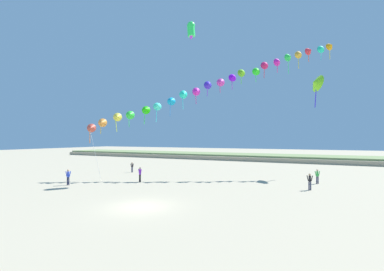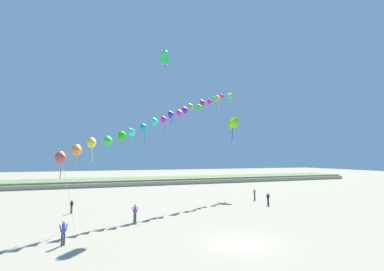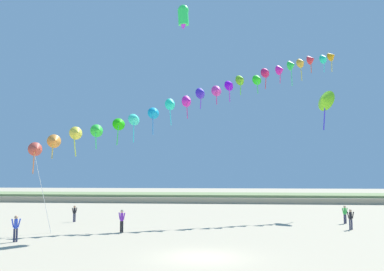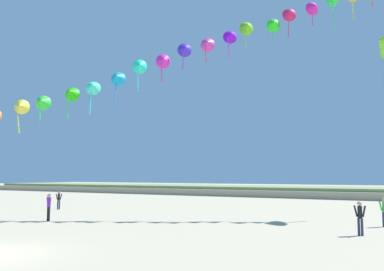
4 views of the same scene
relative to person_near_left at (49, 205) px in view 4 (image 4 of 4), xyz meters
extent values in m
cube|color=tan|center=(6.97, 39.43, -0.55)|extent=(120.00, 12.89, 0.92)
cube|color=#7A8E56|center=(6.97, 39.43, 0.04)|extent=(120.00, 10.96, 0.53)
cylinder|color=black|center=(-0.07, 0.02, -0.57)|extent=(0.13, 0.13, 0.88)
cylinder|color=black|center=(0.07, -0.02, -0.57)|extent=(0.13, 0.13, 0.88)
cylinder|color=purple|center=(0.00, 0.00, 0.18)|extent=(0.23, 0.23, 0.62)
cylinder|color=purple|center=(-0.19, 0.06, 0.23)|extent=(0.22, 0.14, 0.59)
cylinder|color=purple|center=(0.19, -0.06, 0.23)|extent=(0.22, 0.14, 0.59)
sphere|color=beige|center=(0.00, 0.00, 0.62)|extent=(0.24, 0.24, 0.24)
cylinder|color=#282D4C|center=(18.26, 3.35, -0.59)|extent=(0.12, 0.12, 0.84)
cylinder|color=#282D4C|center=(18.41, 3.35, -0.59)|extent=(0.12, 0.12, 0.84)
cylinder|color=black|center=(18.34, 3.35, 0.13)|extent=(0.22, 0.22, 0.60)
cylinder|color=black|center=(18.14, 3.36, 0.17)|extent=(0.20, 0.09, 0.57)
cylinder|color=black|center=(18.53, 3.35, 0.17)|extent=(0.20, 0.09, 0.57)
sphere|color=tan|center=(18.34, 3.35, 0.55)|extent=(0.23, 0.23, 0.23)
cylinder|color=#282D4C|center=(-6.51, 6.54, -0.62)|extent=(0.11, 0.11, 0.78)
cylinder|color=#282D4C|center=(-6.42, 6.64, -0.62)|extent=(0.11, 0.11, 0.78)
cylinder|color=black|center=(-6.46, 6.59, 0.05)|extent=(0.21, 0.21, 0.55)
cylinder|color=black|center=(-6.59, 6.46, 0.09)|extent=(0.18, 0.19, 0.53)
cylinder|color=black|center=(-6.34, 6.72, 0.09)|extent=(0.18, 0.19, 0.53)
sphere|color=#9E7051|center=(-6.46, 6.59, 0.43)|extent=(0.21, 0.21, 0.21)
cylinder|color=#282D4C|center=(18.98, 7.72, -0.59)|extent=(0.12, 0.12, 0.83)
cylinder|color=green|center=(19.05, 7.73, 0.12)|extent=(0.22, 0.22, 0.59)
cylinder|color=green|center=(18.87, 7.69, 0.16)|extent=(0.21, 0.13, 0.56)
sphere|color=tan|center=(19.05, 7.73, 0.53)|extent=(0.23, 0.23, 0.23)
cone|color=yellow|center=(-4.10, 0.66, 6.95)|extent=(1.30, 1.23, 1.10)
cylinder|color=#CCE539|center=(-4.22, 0.58, 5.85)|extent=(0.22, 0.25, 1.76)
cone|color=#2ED838|center=(-2.52, 1.26, 7.23)|extent=(1.35, 1.27, 1.15)
cylinder|color=#39E56D|center=(-2.64, 1.17, 6.32)|extent=(0.13, 0.14, 1.37)
cone|color=#1FD00B|center=(-1.04, 2.55, 7.96)|extent=(1.39, 1.30, 1.21)
cylinder|color=#39E551|center=(-1.16, 2.47, 6.89)|extent=(0.21, 0.12, 1.71)
cone|color=#3EEBC8|center=(0.11, 3.61, 8.52)|extent=(1.44, 1.41, 1.23)
cylinder|color=#39DEE5|center=(-0.02, 3.52, 7.32)|extent=(0.10, 0.24, 1.96)
cone|color=#119FD2|center=(1.65, 4.55, 9.20)|extent=(1.37, 1.27, 1.18)
cylinder|color=#398EE5|center=(1.53, 4.46, 8.04)|extent=(0.15, 0.30, 1.88)
cone|color=#1EE1B7|center=(3.14, 5.31, 10.07)|extent=(1.31, 1.27, 1.12)
cylinder|color=#39E2E5|center=(3.02, 5.23, 8.94)|extent=(0.24, 0.21, 1.81)
cone|color=#D522B1|center=(4.58, 6.33, 10.51)|extent=(1.32, 1.29, 1.13)
cylinder|color=#E53999|center=(4.46, 6.25, 9.55)|extent=(0.16, 0.12, 1.50)
cone|color=#3A24C9|center=(5.81, 7.41, 11.51)|extent=(1.33, 1.27, 1.13)
cylinder|color=#7839E5|center=(5.69, 7.32, 10.60)|extent=(0.18, 0.14, 1.40)
cone|color=#CF37A5|center=(7.32, 8.23, 11.91)|extent=(1.32, 1.16, 1.12)
cylinder|color=#E5398C|center=(7.20, 8.14, 11.06)|extent=(0.11, 0.18, 1.26)
cone|color=#7D0CE8|center=(8.61, 9.60, 12.75)|extent=(1.39, 1.33, 1.19)
cylinder|color=#BB39E5|center=(8.49, 9.52, 11.73)|extent=(0.10, 0.13, 1.59)
cone|color=#64C01D|center=(9.75, 10.18, 13.41)|extent=(1.36, 1.29, 1.16)
cylinder|color=#5BE539|center=(9.63, 10.10, 12.46)|extent=(0.11, 0.14, 1.46)
cone|color=#24DE20|center=(11.55, 11.21, 13.65)|extent=(1.33, 1.19, 1.14)
cylinder|color=#39E55E|center=(11.43, 11.12, 12.74)|extent=(0.15, 0.19, 1.37)
cone|color=#D01A5D|center=(12.53, 12.28, 14.68)|extent=(1.35, 1.22, 1.16)
cylinder|color=#E5394F|center=(12.40, 12.19, 13.61)|extent=(0.19, 0.26, 1.69)
cone|color=#D91EA7|center=(14.19, 13.20, 15.14)|extent=(1.28, 1.26, 1.10)
cylinder|color=#E5398E|center=(14.06, 13.12, 14.25)|extent=(0.13, 0.16, 1.34)
cylinder|color=#39E580|center=(15.45, 14.03, 14.57)|extent=(0.15, 0.24, 2.20)
cylinder|color=yellow|center=(16.74, 15.31, 15.30)|extent=(0.15, 0.21, 1.97)
cone|color=#84EB22|center=(18.96, 14.31, 11.87)|extent=(2.46, 2.76, 2.51)
cone|color=#3B2DE5|center=(18.96, 14.31, 11.89)|extent=(1.39, 1.54, 1.40)
camera|label=1|loc=(18.82, -24.88, 4.10)|focal=24.00mm
camera|label=2|loc=(-3.38, -26.79, 5.44)|focal=24.00mm
camera|label=3|loc=(8.65, -31.64, 3.42)|focal=38.00mm
camera|label=4|loc=(21.37, -18.28, 1.94)|focal=38.00mm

